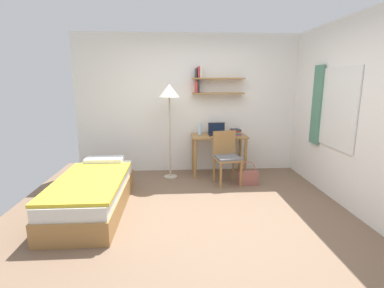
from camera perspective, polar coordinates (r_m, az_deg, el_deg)
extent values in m
plane|color=brown|center=(3.95, 2.11, -13.73)|extent=(5.28, 5.28, 0.00)
cube|color=white|center=(5.58, 0.13, 7.84)|extent=(4.40, 0.05, 2.60)
cube|color=#9E703D|center=(5.49, 5.18, 9.93)|extent=(0.97, 0.22, 0.02)
cube|color=#D13D38|center=(5.47, 0.85, 11.17)|extent=(0.04, 0.14, 0.21)
cube|color=#333338|center=(5.48, 1.30, 11.31)|extent=(0.03, 0.13, 0.23)
cube|color=#9E703D|center=(5.48, 5.23, 12.76)|extent=(0.97, 0.22, 0.02)
cube|color=#333338|center=(5.46, 0.80, 13.81)|extent=(0.02, 0.17, 0.17)
cube|color=#D13D38|center=(5.45, 1.28, 13.97)|extent=(0.03, 0.18, 0.20)
cube|color=silver|center=(5.46, 1.71, 14.05)|extent=(0.03, 0.17, 0.21)
cube|color=white|center=(4.28, 30.42, 4.83)|extent=(0.05, 4.40, 2.60)
cube|color=silver|center=(4.66, 26.82, 6.28)|extent=(0.02, 0.93, 1.17)
cube|color=white|center=(4.67, 26.92, 6.28)|extent=(0.01, 0.87, 1.11)
cube|color=#4C7F66|center=(5.16, 23.38, 7.04)|extent=(0.03, 0.28, 1.27)
cube|color=#9E703D|center=(4.25, -18.87, -10.41)|extent=(0.83, 1.93, 0.28)
cube|color=silver|center=(4.17, -19.08, -7.61)|extent=(0.80, 1.87, 0.16)
cube|color=gold|center=(4.03, -19.61, -6.82)|extent=(0.85, 1.58, 0.04)
cube|color=white|center=(4.83, -16.87, -3.16)|extent=(0.58, 0.28, 0.10)
cube|color=#9E703D|center=(5.39, 5.32, 1.59)|extent=(1.01, 0.53, 0.03)
cylinder|color=#9E703D|center=(5.21, 0.61, -2.97)|extent=(0.06, 0.06, 0.72)
cylinder|color=#9E703D|center=(5.36, 10.46, -2.76)|extent=(0.06, 0.06, 0.72)
cylinder|color=#9E703D|center=(5.63, 0.28, -1.82)|extent=(0.06, 0.06, 0.72)
cylinder|color=#9E703D|center=(5.76, 9.44, -1.66)|extent=(0.06, 0.06, 0.72)
cube|color=#9E703D|center=(4.94, 7.04, -2.98)|extent=(0.49, 0.49, 0.03)
cube|color=slate|center=(4.94, 7.05, -2.64)|extent=(0.45, 0.45, 0.04)
cube|color=#9E703D|center=(5.06, 6.36, 0.31)|extent=(0.40, 0.11, 0.41)
cylinder|color=#9E703D|center=(4.79, 5.70, -6.25)|extent=(0.04, 0.04, 0.43)
cylinder|color=#9E703D|center=(4.92, 9.63, -5.88)|extent=(0.04, 0.04, 0.43)
cylinder|color=#9E703D|center=(5.11, 4.41, -5.06)|extent=(0.04, 0.04, 0.43)
cylinder|color=#9E703D|center=(5.22, 8.13, -4.75)|extent=(0.04, 0.04, 0.43)
cylinder|color=#B2A893|center=(5.37, -4.23, -6.45)|extent=(0.24, 0.24, 0.02)
cylinder|color=#B2A893|center=(5.18, -4.36, 1.26)|extent=(0.03, 0.03, 1.44)
cone|color=silver|center=(5.09, -4.51, 10.49)|extent=(0.39, 0.39, 0.22)
cube|color=black|center=(5.39, 4.97, 1.83)|extent=(0.32, 0.22, 0.01)
cube|color=black|center=(5.46, 4.85, 3.14)|extent=(0.31, 0.05, 0.21)
cube|color=black|center=(5.46, 4.86, 3.12)|extent=(0.28, 0.04, 0.18)
cylinder|color=silver|center=(5.38, 1.51, 2.98)|extent=(0.07, 0.07, 0.22)
cube|color=purple|center=(5.48, 8.67, 1.99)|extent=(0.16, 0.20, 0.03)
cube|color=#4CA856|center=(5.47, 8.55, 2.27)|extent=(0.15, 0.22, 0.03)
cube|color=#D13D38|center=(5.46, 8.54, 2.54)|extent=(0.18, 0.23, 0.03)
cube|color=#333338|center=(5.45, 8.66, 2.80)|extent=(0.17, 0.24, 0.02)
cube|color=#99564C|center=(5.04, 10.97, -6.59)|extent=(0.33, 0.12, 0.24)
torus|color=#99564C|center=(4.99, 11.05, -4.71)|extent=(0.23, 0.02, 0.23)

